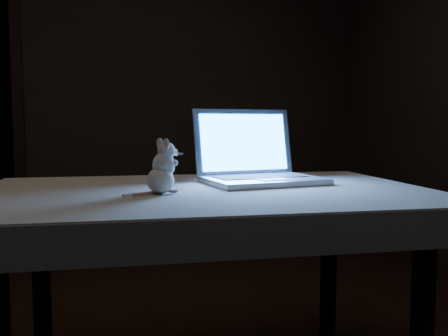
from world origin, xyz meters
name	(u,v)px	position (x,y,z in m)	size (l,w,h in m)	color
back_wall	(98,88)	(0.00, 2.50, 1.30)	(4.50, 0.04, 2.60)	black
table	(207,299)	(0.25, -0.03, 0.39)	(1.45, 0.93, 0.78)	black
tablecloth	(215,202)	(0.29, 0.01, 0.73)	(1.56, 1.04, 0.11)	beige
laptop	(264,145)	(0.50, 0.08, 0.93)	(0.43, 0.38, 0.29)	silver
plush_mouse	(160,166)	(0.08, -0.10, 0.87)	(0.13, 0.13, 0.18)	white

